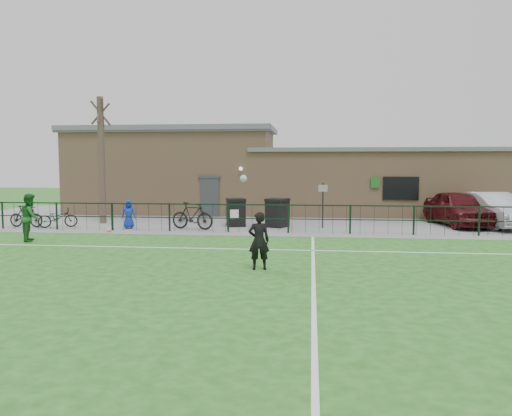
# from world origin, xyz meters

# --- Properties ---
(ground) EXTENTS (90.00, 90.00, 0.00)m
(ground) POSITION_xyz_m (0.00, 0.00, 0.00)
(ground) COLOR #215C1B
(ground) RESTS_ON ground
(paving_strip) EXTENTS (34.00, 13.00, 0.02)m
(paving_strip) POSITION_xyz_m (0.00, 13.50, 0.01)
(paving_strip) COLOR gray
(paving_strip) RESTS_ON ground
(pitch_line_touch) EXTENTS (28.00, 0.10, 0.01)m
(pitch_line_touch) POSITION_xyz_m (0.00, 7.80, 0.00)
(pitch_line_touch) COLOR white
(pitch_line_touch) RESTS_ON ground
(pitch_line_mid) EXTENTS (28.00, 0.10, 0.01)m
(pitch_line_mid) POSITION_xyz_m (0.00, 4.00, 0.00)
(pitch_line_mid) COLOR white
(pitch_line_mid) RESTS_ON ground
(pitch_line_perp) EXTENTS (0.10, 16.00, 0.01)m
(pitch_line_perp) POSITION_xyz_m (2.00, 0.00, 0.00)
(pitch_line_perp) COLOR white
(pitch_line_perp) RESTS_ON ground
(perimeter_fence) EXTENTS (28.00, 0.10, 1.20)m
(perimeter_fence) POSITION_xyz_m (0.00, 8.00, 0.60)
(perimeter_fence) COLOR black
(perimeter_fence) RESTS_ON ground
(bare_tree) EXTENTS (0.30, 0.30, 6.00)m
(bare_tree) POSITION_xyz_m (-8.00, 10.50, 3.00)
(bare_tree) COLOR #45332A
(bare_tree) RESTS_ON ground
(wheelie_bin_left) EXTENTS (1.00, 1.07, 1.18)m
(wheelie_bin_left) POSITION_xyz_m (-1.48, 10.03, 0.61)
(wheelie_bin_left) COLOR black
(wheelie_bin_left) RESTS_ON paving_strip
(wheelie_bin_right) EXTENTS (1.09, 1.15, 1.20)m
(wheelie_bin_right) POSITION_xyz_m (0.42, 9.91, 0.62)
(wheelie_bin_right) COLOR black
(wheelie_bin_right) RESTS_ON paving_strip
(sign_post) EXTENTS (0.06, 0.06, 2.00)m
(sign_post) POSITION_xyz_m (2.43, 9.82, 1.02)
(sign_post) COLOR black
(sign_post) RESTS_ON paving_strip
(car_maroon) EXTENTS (2.60, 4.96, 1.61)m
(car_maroon) POSITION_xyz_m (8.67, 11.35, 0.82)
(car_maroon) COLOR #460C10
(car_maroon) RESTS_ON paving_strip
(car_silver) EXTENTS (2.58, 4.95, 1.55)m
(car_silver) POSITION_xyz_m (10.04, 11.02, 0.80)
(car_silver) COLOR #B6B8BF
(car_silver) RESTS_ON paving_strip
(bicycle_b) EXTENTS (1.64, 0.55, 0.97)m
(bicycle_b) POSITION_xyz_m (-10.76, 8.58, 0.50)
(bicycle_b) COLOR black
(bicycle_b) RESTS_ON paving_strip
(bicycle_c) EXTENTS (1.75, 1.21, 0.87)m
(bicycle_c) POSITION_xyz_m (-9.31, 8.67, 0.46)
(bicycle_c) COLOR black
(bicycle_c) RESTS_ON paving_strip
(bicycle_d) EXTENTS (2.03, 1.02, 1.17)m
(bicycle_d) POSITION_xyz_m (-3.19, 8.70, 0.61)
(bicycle_d) COLOR black
(bicycle_d) RESTS_ON paving_strip
(spectator_child) EXTENTS (0.70, 0.58, 1.24)m
(spectator_child) POSITION_xyz_m (-6.03, 8.67, 0.64)
(spectator_child) COLOR #122FAA
(spectator_child) RESTS_ON paving_strip
(goalkeeper_kick) EXTENTS (1.19, 2.89, 2.49)m
(goalkeeper_kick) POSITION_xyz_m (0.52, 0.93, 0.83)
(goalkeeper_kick) COLOR black
(goalkeeper_kick) RESTS_ON ground
(outfield_player) EXTENTS (0.95, 1.05, 1.76)m
(outfield_player) POSITION_xyz_m (-8.37, 4.93, 0.88)
(outfield_player) COLOR #1C6223
(outfield_player) RESTS_ON ground
(ball_ground) EXTENTS (0.21, 0.21, 0.21)m
(ball_ground) POSITION_xyz_m (-6.44, 7.49, 0.10)
(ball_ground) COLOR silver
(ball_ground) RESTS_ON ground
(clubhouse) EXTENTS (24.25, 5.40, 4.96)m
(clubhouse) POSITION_xyz_m (-0.88, 16.50, 2.22)
(clubhouse) COLOR tan
(clubhouse) RESTS_ON ground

